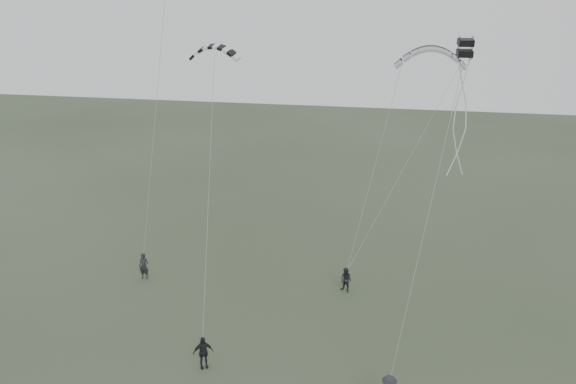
% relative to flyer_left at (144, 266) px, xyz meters
% --- Properties ---
extents(ground, '(140.00, 140.00, 0.00)m').
position_rel_flyer_left_xyz_m(ground, '(8.41, -6.46, -0.85)').
color(ground, '#35422C').
rests_on(ground, ground).
extents(flyer_left, '(0.64, 0.43, 1.70)m').
position_rel_flyer_left_xyz_m(flyer_left, '(0.00, 0.00, 0.00)').
color(flyer_left, black).
rests_on(flyer_left, ground).
extents(flyer_right, '(0.92, 0.85, 1.53)m').
position_rel_flyer_left_xyz_m(flyer_right, '(12.65, 0.95, -0.09)').
color(flyer_right, black).
rests_on(flyer_right, ground).
extents(flyer_center, '(1.04, 0.84, 1.65)m').
position_rel_flyer_left_xyz_m(flyer_center, '(6.81, -7.89, -0.03)').
color(flyer_center, black).
rests_on(flyer_center, ground).
extents(kite_pale_large, '(4.54, 1.42, 1.95)m').
position_rel_flyer_left_xyz_m(kite_pale_large, '(16.83, 8.45, 12.93)').
color(kite_pale_large, '#9B9DA0').
rests_on(kite_pale_large, flyer_right).
extents(kite_striped, '(2.65, 0.86, 1.18)m').
position_rel_flyer_left_xyz_m(kite_striped, '(5.60, -1.01, 13.61)').
color(kite_striped, black).
rests_on(kite_striped, flyer_center).
extents(kite_box, '(0.69, 0.77, 0.78)m').
position_rel_flyer_left_xyz_m(kite_box, '(17.76, -4.14, 13.96)').
color(kite_box, black).
rests_on(kite_box, flyer_far).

